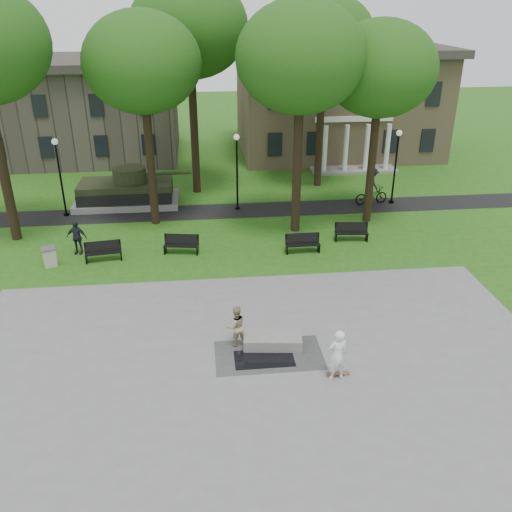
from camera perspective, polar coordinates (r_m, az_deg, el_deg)
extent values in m
plane|color=#275113|center=(23.17, -0.80, -5.75)|extent=(120.00, 120.00, 0.00)
cube|color=gray|center=(19.09, 0.69, -13.49)|extent=(22.00, 16.00, 0.02)
cube|color=black|center=(33.97, -2.75, 4.77)|extent=(44.00, 2.60, 0.01)
cube|color=#9E8460|center=(47.90, 8.47, 15.62)|extent=(16.00, 11.00, 8.00)
cube|color=#38332D|center=(47.37, 8.82, 20.74)|extent=(17.00, 12.00, 0.60)
cube|color=silver|center=(42.72, 10.27, 14.04)|extent=(6.00, 0.30, 0.40)
cube|color=#4C443D|center=(47.87, -17.74, 14.23)|extent=(15.00, 10.00, 7.20)
cylinder|color=black|center=(31.39, -25.27, 9.20)|extent=(0.52, 0.52, 8.96)
cylinder|color=black|center=(31.38, -11.08, 10.24)|extent=(0.48, 0.48, 8.00)
ellipsoid|color=#275714|center=(30.49, -11.90, 19.32)|extent=(6.20, 6.20, 5.27)
cylinder|color=black|center=(29.78, 4.37, 10.13)|extent=(0.50, 0.50, 8.32)
ellipsoid|color=#275714|center=(28.84, 4.74, 20.14)|extent=(6.60, 6.60, 5.61)
cylinder|color=black|center=(31.90, 12.13, 10.09)|extent=(0.46, 0.46, 7.68)
ellipsoid|color=#275714|center=(31.02, 12.98, 18.66)|extent=(6.00, 6.00, 5.10)
cylinder|color=black|center=(36.48, -6.56, 13.68)|extent=(0.54, 0.54, 9.28)
ellipsoid|color=#275714|center=(35.75, -7.05, 22.81)|extent=(7.20, 7.20, 6.12)
cylinder|color=black|center=(37.96, 6.77, 13.64)|extent=(0.50, 0.50, 8.64)
ellipsoid|color=#275714|center=(37.24, 7.22, 21.79)|extent=(6.40, 6.40, 5.44)
cylinder|color=black|center=(34.48, -19.83, 7.44)|extent=(0.12, 0.12, 4.40)
sphere|color=silver|center=(33.88, -20.42, 11.21)|extent=(0.36, 0.36, 0.36)
cylinder|color=black|center=(35.14, -19.33, 4.17)|extent=(0.32, 0.32, 0.16)
cylinder|color=black|center=(33.58, -2.00, 8.49)|extent=(0.12, 0.12, 4.40)
sphere|color=silver|center=(32.96, -2.06, 12.40)|extent=(0.36, 0.36, 0.36)
cylinder|color=black|center=(34.26, -1.95, 5.10)|extent=(0.32, 0.32, 0.16)
cylinder|color=black|center=(35.69, 14.41, 8.75)|extent=(0.12, 0.12, 4.40)
sphere|color=silver|center=(35.12, 14.83, 12.41)|extent=(0.36, 0.36, 0.36)
cylinder|color=black|center=(36.33, 14.05, 5.55)|extent=(0.32, 0.32, 0.16)
cube|color=gray|center=(36.04, -13.39, 5.66)|extent=(6.50, 3.40, 0.40)
cube|color=#2A3019|center=(35.80, -13.51, 6.79)|extent=(5.80, 2.80, 1.10)
cube|color=black|center=(34.59, -13.71, 5.76)|extent=(5.80, 0.35, 0.70)
cube|color=black|center=(37.13, -13.26, 7.16)|extent=(5.80, 0.35, 0.70)
cylinder|color=#2A3019|center=(35.46, -13.19, 8.35)|extent=(2.10, 2.10, 0.90)
cylinder|color=#2A3019|center=(35.25, -9.44, 8.57)|extent=(3.20, 0.18, 0.18)
cube|color=black|center=(20.30, 0.87, -10.75)|extent=(2.20, 1.20, 0.00)
cube|color=gray|center=(20.87, 1.77, -8.86)|extent=(2.30, 1.25, 0.45)
cube|color=brown|center=(19.74, 8.66, -12.17)|extent=(0.78, 0.22, 0.07)
imported|color=white|center=(19.01, 8.56, -10.27)|extent=(0.80, 0.60, 1.96)
imported|color=tan|center=(20.61, -2.12, -7.37)|extent=(0.93, 0.81, 1.64)
imported|color=#21212C|center=(29.35, -18.36, 1.88)|extent=(1.12, 0.63, 1.80)
imported|color=black|center=(35.74, 12.03, 6.27)|extent=(2.30, 1.13, 1.16)
imported|color=black|center=(35.48, 12.15, 7.54)|extent=(0.92, 1.35, 1.92)
cube|color=black|center=(28.27, -15.77, 0.33)|extent=(1.84, 0.69, 0.05)
cube|color=black|center=(28.35, -15.78, 1.07)|extent=(1.80, 0.39, 0.50)
cube|color=black|center=(28.53, -17.40, -0.16)|extent=(0.12, 0.45, 0.45)
cube|color=black|center=(28.23, -14.02, 0.00)|extent=(0.12, 0.45, 0.45)
cube|color=black|center=(28.27, -7.88, 1.09)|extent=(1.85, 0.75, 0.05)
cube|color=black|center=(28.35, -7.91, 1.83)|extent=(1.80, 0.46, 0.50)
cube|color=black|center=(28.40, -9.57, 0.60)|extent=(0.14, 0.45, 0.45)
cube|color=black|center=(28.34, -6.14, 0.76)|extent=(0.14, 0.45, 0.45)
cube|color=black|center=(28.21, 4.95, 1.20)|extent=(1.80, 0.46, 0.05)
cube|color=black|center=(28.29, 4.89, 1.93)|extent=(1.80, 0.17, 0.50)
cube|color=black|center=(28.16, 3.24, 0.70)|extent=(0.06, 0.45, 0.45)
cube|color=black|center=(28.47, 6.62, 0.86)|extent=(0.06, 0.45, 0.45)
cube|color=black|center=(29.97, 10.02, 2.39)|extent=(1.84, 0.63, 0.05)
cube|color=black|center=(30.05, 9.95, 3.08)|extent=(1.81, 0.33, 0.50)
cube|color=black|center=(29.84, 8.42, 1.93)|extent=(0.10, 0.45, 0.45)
cube|color=black|center=(30.30, 11.54, 2.06)|extent=(0.10, 0.45, 0.45)
cube|color=#C1B29F|center=(28.63, -20.90, -0.12)|extent=(0.77, 0.77, 0.90)
cube|color=#4C4C4C|center=(28.44, -21.05, 0.75)|extent=(0.85, 0.85, 0.06)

